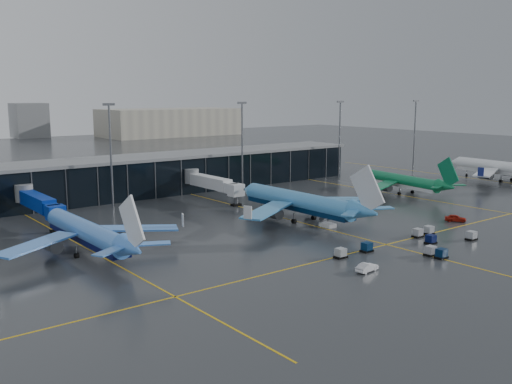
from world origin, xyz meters
TOP-DOWN VIEW (x-y plane):
  - ground at (0.00, 0.00)m, footprint 600.00×600.00m
  - terminal_pier at (0.00, 62.00)m, footprint 142.00×17.00m
  - jet_bridges at (-35.00, 42.99)m, footprint 94.00×27.50m
  - flood_masts at (5.00, 50.00)m, footprint 203.00×0.50m
  - distant_hangars at (49.94, 270.08)m, footprint 260.00×71.00m
  - taxi_lines at (10.00, 10.61)m, footprint 220.00×120.00m
  - airliner_arkefly at (-36.01, 13.90)m, footprint 35.13×39.90m
  - airliner_klm_near at (11.16, 10.91)m, footprint 38.67×43.95m
  - airliner_aer_lingus at (57.74, 18.65)m, footprint 36.96×40.67m
  - airliner_ba at (101.43, 13.36)m, footprint 42.32×47.16m
  - baggage_carts at (13.18, -19.46)m, footprint 30.93×13.05m
  - mobile_airstair at (11.67, 1.99)m, footprint 2.23×3.22m
  - service_van_red at (37.40, -11.73)m, footprint 4.15×4.72m
  - service_van_white at (-5.43, -23.74)m, footprint 4.51×2.04m

SIDE VIEW (x-z plane):
  - ground at x=0.00m, z-range 0.00..0.00m
  - taxi_lines at x=10.00m, z-range 0.00..0.02m
  - service_van_white at x=-5.43m, z-range 0.00..1.44m
  - baggage_carts at x=13.18m, z-range -0.09..1.61m
  - mobile_airstair at x=11.67m, z-range -0.95..2.49m
  - service_van_red at x=37.40m, z-range 0.00..1.54m
  - jet_bridges at x=-35.00m, z-range 0.95..8.15m
  - terminal_pier at x=0.00m, z-range 0.07..10.77m
  - airliner_aer_lingus at x=57.74m, z-range 0.00..11.15m
  - airliner_arkefly at x=-36.01m, z-range 0.00..12.15m
  - airliner_klm_near at x=11.16m, z-range 0.00..13.41m
  - airliner_ba at x=101.43m, z-range 0.00..13.48m
  - distant_hangars at x=49.94m, z-range -2.21..19.79m
  - flood_masts at x=5.00m, z-range 1.06..26.56m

